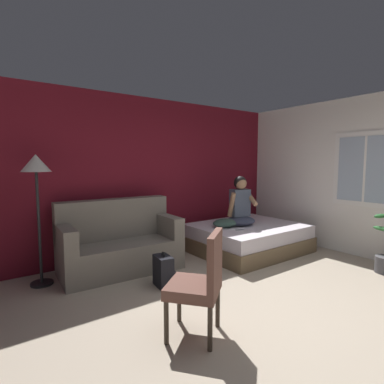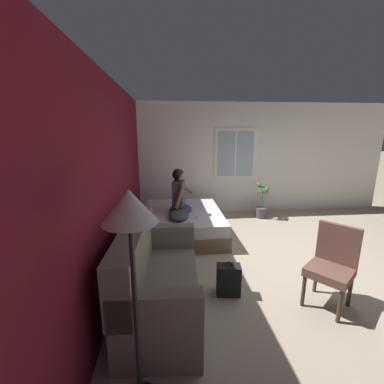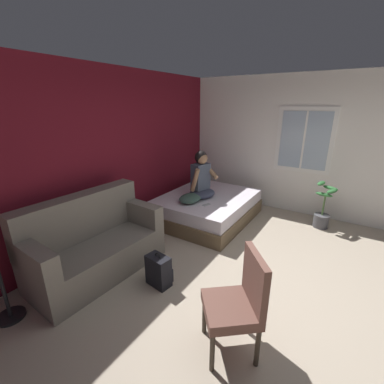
# 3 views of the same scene
# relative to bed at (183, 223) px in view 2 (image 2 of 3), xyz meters

# --- Properties ---
(ground_plane) EXTENTS (40.00, 40.00, 0.00)m
(ground_plane) POSITION_rel_bed_xyz_m (-1.43, -1.78, -0.24)
(ground_plane) COLOR tan
(wall_back_accent) EXTENTS (10.47, 0.16, 2.70)m
(wall_back_accent) POSITION_rel_bed_xyz_m (-1.43, 1.05, 1.11)
(wall_back_accent) COLOR maroon
(wall_back_accent) RESTS_ON ground
(wall_side_with_window) EXTENTS (0.19, 6.89, 2.70)m
(wall_side_with_window) POSITION_rel_bed_xyz_m (1.38, -1.77, 1.12)
(wall_side_with_window) COLOR silver
(wall_side_with_window) RESTS_ON ground
(bed) EXTENTS (1.90, 1.56, 0.48)m
(bed) POSITION_rel_bed_xyz_m (0.00, 0.00, 0.00)
(bed) COLOR brown
(bed) RESTS_ON ground
(couch) EXTENTS (1.74, 0.90, 1.04)m
(couch) POSITION_rel_bed_xyz_m (-2.25, 0.45, 0.16)
(couch) COLOR slate
(couch) RESTS_ON ground
(side_chair) EXTENTS (0.65, 0.65, 0.98)m
(side_chair) POSITION_rel_bed_xyz_m (-2.32, -1.62, 0.30)
(side_chair) COLOR #382D23
(side_chair) RESTS_ON ground
(person_seated) EXTENTS (0.60, 0.54, 0.88)m
(person_seated) POSITION_rel_bed_xyz_m (-0.13, 0.06, 0.60)
(person_seated) COLOR #383D51
(person_seated) RESTS_ON bed
(backpack) EXTENTS (0.26, 0.32, 0.46)m
(backpack) POSITION_rel_bed_xyz_m (-2.02, -0.46, -0.04)
(backpack) COLOR black
(backpack) RESTS_ON ground
(throw_pillow) EXTENTS (0.49, 0.38, 0.14)m
(throw_pillow) POSITION_rel_bed_xyz_m (-0.45, 0.10, 0.31)
(throw_pillow) COLOR #385147
(throw_pillow) RESTS_ON bed
(cell_phone) EXTENTS (0.16, 0.11, 0.01)m
(cell_phone) POSITION_rel_bed_xyz_m (-0.43, -0.23, 0.25)
(cell_phone) COLOR #B7B7BC
(cell_phone) RESTS_ON bed
(floor_lamp) EXTENTS (0.36, 0.36, 1.70)m
(floor_lamp) POSITION_rel_bed_xyz_m (-3.30, 0.53, 1.19)
(floor_lamp) COLOR black
(floor_lamp) RESTS_ON ground
(potted_plant) EXTENTS (0.39, 0.37, 0.85)m
(potted_plant) POSITION_rel_bed_xyz_m (0.81, -1.94, 0.07)
(potted_plant) COLOR #4C4C51
(potted_plant) RESTS_ON ground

